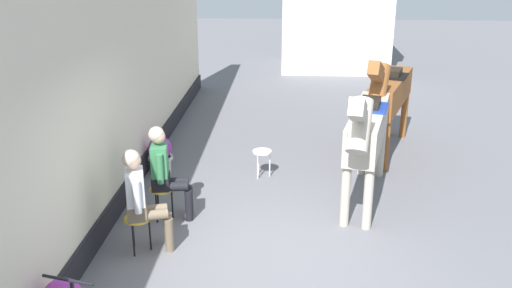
% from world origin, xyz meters
% --- Properties ---
extents(ground_plane, '(40.00, 40.00, 0.00)m').
position_xyz_m(ground_plane, '(0.00, 3.00, 0.00)').
color(ground_plane, slate).
extents(pub_facade_wall, '(0.34, 14.00, 3.40)m').
position_xyz_m(pub_facade_wall, '(-2.55, 1.50, 1.54)').
color(pub_facade_wall, beige).
rests_on(pub_facade_wall, ground_plane).
extents(distant_cottage, '(3.40, 2.60, 3.50)m').
position_xyz_m(distant_cottage, '(1.40, 11.32, 1.80)').
color(distant_cottage, silver).
rests_on(distant_cottage, ground_plane).
extents(seated_visitor_near, '(0.61, 0.48, 1.39)m').
position_xyz_m(seated_visitor_near, '(-1.76, -0.02, 0.78)').
color(seated_visitor_near, gold).
rests_on(seated_visitor_near, ground_plane).
extents(seated_visitor_far, '(0.61, 0.49, 1.39)m').
position_xyz_m(seated_visitor_far, '(-1.66, 0.88, 0.78)').
color(seated_visitor_far, gold).
rests_on(seated_visitor_far, ground_plane).
extents(saddled_horse_near, '(0.97, 2.95, 2.06)m').
position_xyz_m(saddled_horse_near, '(1.20, 1.62, 1.16)').
color(saddled_horse_near, '#B2A899').
rests_on(saddled_horse_near, ground_plane).
extents(saddled_horse_far, '(1.26, 2.87, 2.06)m').
position_xyz_m(saddled_horse_far, '(1.86, 3.73, 1.16)').
color(saddled_horse_far, brown).
rests_on(saddled_horse_far, ground_plane).
extents(flower_planter_farthest, '(0.43, 0.43, 0.64)m').
position_xyz_m(flower_planter_farthest, '(-2.13, 2.58, 0.33)').
color(flower_planter_farthest, beige).
rests_on(flower_planter_farthest, ground_plane).
extents(spare_stool_white, '(0.32, 0.32, 0.46)m').
position_xyz_m(spare_stool_white, '(-0.38, 2.50, 0.40)').
color(spare_stool_white, white).
rests_on(spare_stool_white, ground_plane).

